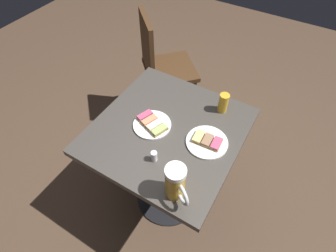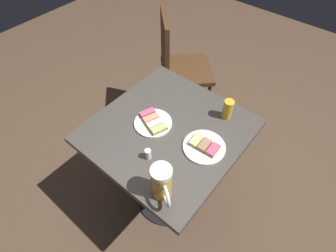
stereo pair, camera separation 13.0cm
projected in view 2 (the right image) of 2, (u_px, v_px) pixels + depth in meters
ground_plane at (168, 196)px, 1.89m from camera, size 6.00×6.00×0.00m
cafe_table at (168, 149)px, 1.45m from camera, size 0.71×0.73×0.75m
plate_near at (153, 122)px, 1.33m from camera, size 0.19×0.19×0.03m
plate_far at (204, 146)px, 1.24m from camera, size 0.20×0.20×0.03m
beer_mug at (162, 183)px, 1.02m from camera, size 0.13×0.10×0.18m
beer_glass_small at (228, 109)px, 1.33m from camera, size 0.05×0.05×0.11m
salt_shaker at (148, 154)px, 1.19m from camera, size 0.03×0.03×0.06m
cafe_chair at (178, 64)px, 2.03m from camera, size 0.54×0.54×0.91m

